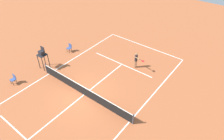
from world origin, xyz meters
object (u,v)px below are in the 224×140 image
Objects in this scene: player_serving at (136,59)px; tennis_ball at (115,79)px; umpire_chair at (42,54)px; courtside_chair_near at (13,79)px; courtside_chair_mid at (69,47)px.

player_serving is 3.05m from tennis_ball.
umpire_chair is at bearing -43.57° from player_serving.
umpire_chair is at bearing 22.89° from tennis_ball.
umpire_chair reaches higher than player_serving.
umpire_chair reaches higher than tennis_ball.
tennis_ball is 7.46m from umpire_chair.
tennis_ball is 9.27m from courtside_chair_near.
tennis_ball is 0.07× the size of courtside_chair_near.
courtside_chair_near reaches higher than tennis_ball.
courtside_chair_mid is at bearing -66.50° from player_serving.
umpire_chair is 3.41m from courtside_chair_near.
courtside_chair_near is (7.55, 8.90, -0.48)m from player_serving.
courtside_chair_mid is (0.27, -3.65, -1.07)m from umpire_chair.
courtside_chair_near is at bearing 89.96° from courtside_chair_mid.
courtside_chair_mid is at bearing -85.74° from umpire_chair.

